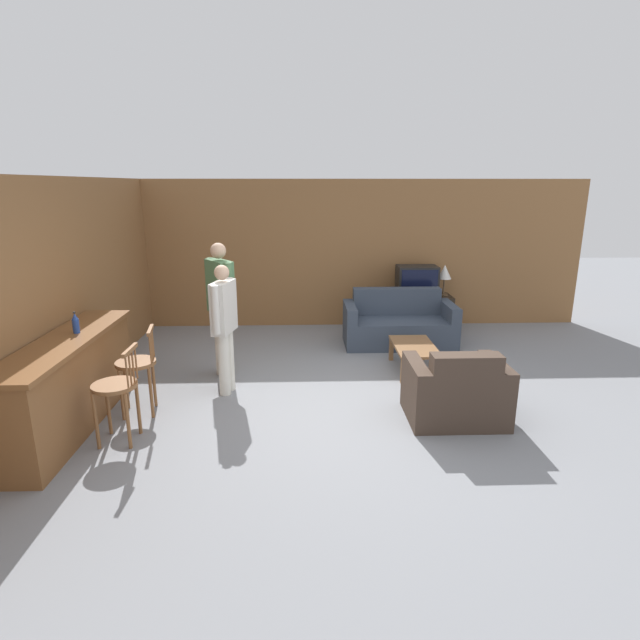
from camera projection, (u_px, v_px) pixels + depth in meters
ground_plane at (333, 412)px, 5.67m from camera, size 24.00×24.00×0.00m
wall_back at (321, 254)px, 8.91m from camera, size 9.40×0.08×2.60m
wall_left at (90, 280)px, 6.54m from camera, size 0.08×8.71×2.60m
bar_counter at (70, 383)px, 5.23m from camera, size 0.55×2.43×0.98m
bar_chair_near at (117, 391)px, 4.91m from camera, size 0.44×0.44×0.99m
bar_chair_mid at (138, 367)px, 5.53m from camera, size 0.51×0.51×0.99m
couch_far at (399, 325)px, 8.06m from camera, size 1.75×0.85×0.87m
armchair_near at (456, 393)px, 5.43m from camera, size 1.04×0.80×0.84m
coffee_table at (414, 349)px, 6.87m from camera, size 0.55×0.97×0.37m
tv_unit at (415, 312)px, 8.85m from camera, size 1.24×0.54×0.62m
tv at (417, 281)px, 8.70m from camera, size 0.69×0.44×0.53m
bottle at (76, 323)px, 5.29m from camera, size 0.07×0.07×0.23m
table_lamp at (445, 273)px, 8.68m from camera, size 0.23×0.23×0.54m
person_by_window at (221, 303)px, 6.51m from camera, size 0.42×0.52×1.79m
person_by_counter at (224, 323)px, 6.00m from camera, size 0.27×0.57×1.60m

